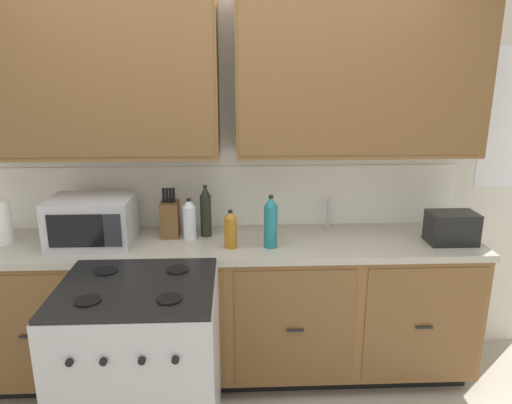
{
  "coord_description": "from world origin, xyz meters",
  "views": [
    {
      "loc": [
        0.05,
        -2.43,
        1.94
      ],
      "look_at": [
        0.16,
        0.27,
        1.18
      ],
      "focal_mm": 33.44,
      "sensor_mm": 36.0,
      "label": 1
    }
  ],
  "objects_px": {
    "knife_block": "(170,218)",
    "stove_range": "(142,370)",
    "bottle_teal": "(271,222)",
    "paper_towel_roll": "(2,222)",
    "bottle_amber": "(231,229)",
    "bottle_dark": "(206,212)",
    "microwave": "(92,221)",
    "toaster": "(452,228)",
    "bottle_clear": "(189,219)"
  },
  "relations": [
    {
      "from": "microwave",
      "to": "bottle_dark",
      "type": "relative_size",
      "value": 1.49
    },
    {
      "from": "knife_block",
      "to": "stove_range",
      "type": "bearing_deg",
      "value": -95.69
    },
    {
      "from": "bottle_amber",
      "to": "bottle_teal",
      "type": "bearing_deg",
      "value": -0.2
    },
    {
      "from": "stove_range",
      "to": "bottle_dark",
      "type": "xyz_separation_m",
      "value": [
        0.29,
        0.73,
        0.61
      ]
    },
    {
      "from": "toaster",
      "to": "bottle_dark",
      "type": "height_order",
      "value": "bottle_dark"
    },
    {
      "from": "bottle_dark",
      "to": "bottle_clear",
      "type": "relative_size",
      "value": 1.26
    },
    {
      "from": "paper_towel_roll",
      "to": "bottle_clear",
      "type": "distance_m",
      "value": 1.11
    },
    {
      "from": "bottle_teal",
      "to": "paper_towel_roll",
      "type": "bearing_deg",
      "value": 175.11
    },
    {
      "from": "knife_block",
      "to": "bottle_teal",
      "type": "xyz_separation_m",
      "value": [
        0.61,
        -0.22,
        0.04
      ]
    },
    {
      "from": "microwave",
      "to": "knife_block",
      "type": "bearing_deg",
      "value": 13.86
    },
    {
      "from": "microwave",
      "to": "toaster",
      "type": "bearing_deg",
      "value": -2.29
    },
    {
      "from": "stove_range",
      "to": "microwave",
      "type": "bearing_deg",
      "value": 120.91
    },
    {
      "from": "paper_towel_roll",
      "to": "knife_block",
      "type": "bearing_deg",
      "value": 4.66
    },
    {
      "from": "paper_towel_roll",
      "to": "bottle_dark",
      "type": "relative_size",
      "value": 0.81
    },
    {
      "from": "toaster",
      "to": "bottle_teal",
      "type": "relative_size",
      "value": 0.89
    },
    {
      "from": "paper_towel_roll",
      "to": "bottle_teal",
      "type": "height_order",
      "value": "bottle_teal"
    },
    {
      "from": "stove_range",
      "to": "paper_towel_roll",
      "type": "relative_size",
      "value": 3.65
    },
    {
      "from": "microwave",
      "to": "bottle_amber",
      "type": "relative_size",
      "value": 2.11
    },
    {
      "from": "stove_range",
      "to": "bottle_dark",
      "type": "bearing_deg",
      "value": 67.89
    },
    {
      "from": "paper_towel_roll",
      "to": "bottle_amber",
      "type": "xyz_separation_m",
      "value": [
        1.36,
        -0.14,
        -0.02
      ]
    },
    {
      "from": "bottle_dark",
      "to": "bottle_amber",
      "type": "bearing_deg",
      "value": -53.94
    },
    {
      "from": "stove_range",
      "to": "knife_block",
      "type": "relative_size",
      "value": 3.06
    },
    {
      "from": "stove_range",
      "to": "bottle_amber",
      "type": "xyz_separation_m",
      "value": [
        0.45,
        0.51,
        0.57
      ]
    },
    {
      "from": "toaster",
      "to": "bottle_dark",
      "type": "xyz_separation_m",
      "value": [
        -1.47,
        0.19,
        0.06
      ]
    },
    {
      "from": "knife_block",
      "to": "bottle_teal",
      "type": "height_order",
      "value": "bottle_teal"
    },
    {
      "from": "bottle_dark",
      "to": "bottle_teal",
      "type": "bearing_deg",
      "value": -28.79
    },
    {
      "from": "toaster",
      "to": "knife_block",
      "type": "height_order",
      "value": "knife_block"
    },
    {
      "from": "stove_range",
      "to": "bottle_amber",
      "type": "bearing_deg",
      "value": 48.79
    },
    {
      "from": "knife_block",
      "to": "paper_towel_roll",
      "type": "xyz_separation_m",
      "value": [
        -0.98,
        -0.08,
        0.01
      ]
    },
    {
      "from": "stove_range",
      "to": "bottle_clear",
      "type": "relative_size",
      "value": 3.72
    },
    {
      "from": "knife_block",
      "to": "bottle_teal",
      "type": "bearing_deg",
      "value": -19.54
    },
    {
      "from": "bottle_clear",
      "to": "stove_range",
      "type": "bearing_deg",
      "value": -106.34
    },
    {
      "from": "stove_range",
      "to": "microwave",
      "type": "relative_size",
      "value": 1.98
    },
    {
      "from": "paper_towel_roll",
      "to": "bottle_amber",
      "type": "distance_m",
      "value": 1.37
    },
    {
      "from": "toaster",
      "to": "bottle_clear",
      "type": "bearing_deg",
      "value": 174.86
    },
    {
      "from": "stove_range",
      "to": "microwave",
      "type": "height_order",
      "value": "microwave"
    },
    {
      "from": "microwave",
      "to": "bottle_amber",
      "type": "xyz_separation_m",
      "value": [
        0.82,
        -0.11,
        -0.03
      ]
    },
    {
      "from": "paper_towel_roll",
      "to": "bottle_amber",
      "type": "bearing_deg",
      "value": -5.69
    },
    {
      "from": "microwave",
      "to": "bottle_amber",
      "type": "bearing_deg",
      "value": -7.38
    },
    {
      "from": "knife_block",
      "to": "bottle_clear",
      "type": "height_order",
      "value": "knife_block"
    },
    {
      "from": "bottle_teal",
      "to": "bottle_dark",
      "type": "xyz_separation_m",
      "value": [
        -0.39,
        0.21,
        0.0
      ]
    },
    {
      "from": "bottle_teal",
      "to": "knife_block",
      "type": "bearing_deg",
      "value": 160.46
    },
    {
      "from": "bottle_clear",
      "to": "knife_block",
      "type": "bearing_deg",
      "value": 156.79
    },
    {
      "from": "toaster",
      "to": "stove_range",
      "type": "bearing_deg",
      "value": -163.19
    },
    {
      "from": "stove_range",
      "to": "toaster",
      "type": "xyz_separation_m",
      "value": [
        1.77,
        0.53,
        0.55
      ]
    },
    {
      "from": "toaster",
      "to": "paper_towel_roll",
      "type": "bearing_deg",
      "value": 177.55
    },
    {
      "from": "bottle_teal",
      "to": "bottle_amber",
      "type": "height_order",
      "value": "bottle_teal"
    },
    {
      "from": "microwave",
      "to": "bottle_clear",
      "type": "distance_m",
      "value": 0.57
    },
    {
      "from": "microwave",
      "to": "toaster",
      "type": "distance_m",
      "value": 2.14
    },
    {
      "from": "microwave",
      "to": "paper_towel_roll",
      "type": "relative_size",
      "value": 1.85
    }
  ]
}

